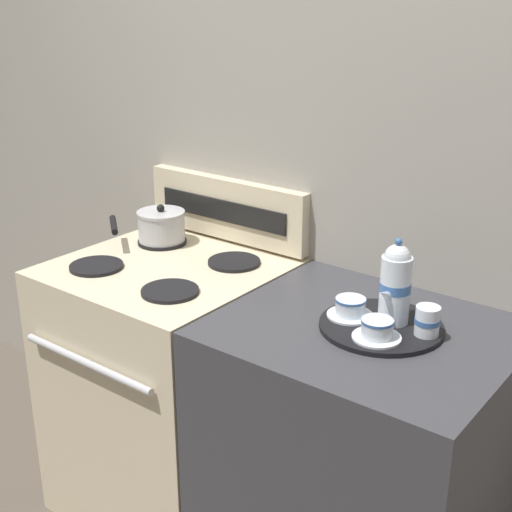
% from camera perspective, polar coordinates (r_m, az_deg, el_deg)
% --- Properties ---
extents(wall_back, '(6.00, 0.05, 2.20)m').
position_cam_1_polar(wall_back, '(2.35, 5.87, 3.34)').
color(wall_back, '#9E998E').
rests_on(wall_back, ground).
extents(stove, '(0.70, 0.71, 0.95)m').
position_cam_1_polar(stove, '(2.58, -6.76, -10.46)').
color(stove, beige).
rests_on(stove, ground).
extents(control_panel, '(0.68, 0.05, 0.22)m').
position_cam_1_polar(control_panel, '(2.55, -2.38, 3.81)').
color(control_panel, beige).
rests_on(control_panel, stove).
extents(side_counter, '(0.79, 0.68, 0.94)m').
position_cam_1_polar(side_counter, '(2.20, 8.11, -16.68)').
color(side_counter, '#38383D').
rests_on(side_counter, ground).
extents(saucepan, '(0.26, 0.28, 0.13)m').
position_cam_1_polar(saucepan, '(2.56, -7.67, 2.43)').
color(saucepan, '#B7B7BC').
rests_on(saucepan, stove).
extents(serving_tray, '(0.34, 0.34, 0.01)m').
position_cam_1_polar(serving_tray, '(1.96, 9.98, -5.55)').
color(serving_tray, black).
rests_on(serving_tray, side_counter).
extents(teapot, '(0.08, 0.14, 0.24)m').
position_cam_1_polar(teapot, '(1.93, 11.08, -2.17)').
color(teapot, silver).
rests_on(teapot, serving_tray).
extents(teacup_left, '(0.13, 0.13, 0.05)m').
position_cam_1_polar(teacup_left, '(1.98, 7.56, -4.10)').
color(teacup_left, silver).
rests_on(teacup_left, serving_tray).
extents(teacup_right, '(0.13, 0.13, 0.05)m').
position_cam_1_polar(teacup_right, '(1.87, 9.66, -5.79)').
color(teacup_right, silver).
rests_on(teacup_right, serving_tray).
extents(creamer_jug, '(0.07, 0.07, 0.08)m').
position_cam_1_polar(creamer_jug, '(1.91, 13.54, -5.06)').
color(creamer_jug, silver).
rests_on(creamer_jug, serving_tray).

